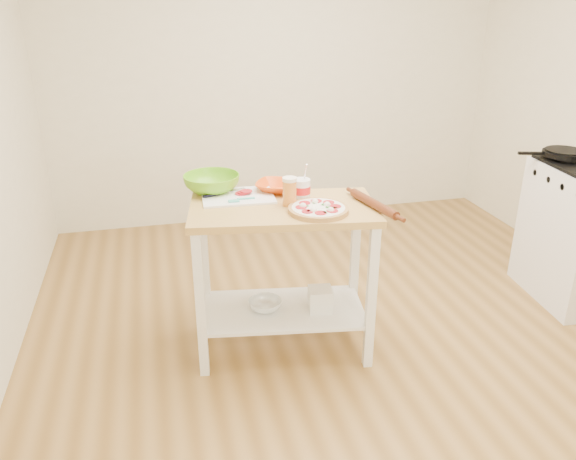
# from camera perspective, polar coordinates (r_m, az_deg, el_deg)

# --- Properties ---
(room_shell) EXTENTS (4.04, 4.54, 2.74)m
(room_shell) POSITION_cam_1_polar(r_m,az_deg,el_deg) (2.97, 8.72, 10.73)
(room_shell) COLOR olive
(room_shell) RESTS_ON ground
(prep_island) EXTENTS (1.08, 0.70, 0.90)m
(prep_island) POSITION_cam_1_polar(r_m,az_deg,el_deg) (3.14, -0.48, -1.98)
(prep_island) COLOR tan
(prep_island) RESTS_ON ground
(skillet) EXTENTS (0.44, 0.28, 0.03)m
(skillet) POSITION_cam_1_polar(r_m,az_deg,el_deg) (4.22, 26.19, 6.98)
(skillet) COLOR black
(skillet) RESTS_ON gas_stove
(pizza) EXTENTS (0.32, 0.32, 0.05)m
(pizza) POSITION_cam_1_polar(r_m,az_deg,el_deg) (2.95, 3.09, 2.15)
(pizza) COLOR tan
(pizza) RESTS_ON prep_island
(cutting_board) EXTENTS (0.42, 0.32, 0.04)m
(cutting_board) POSITION_cam_1_polar(r_m,az_deg,el_deg) (3.19, -5.16, 3.48)
(cutting_board) COLOR white
(cutting_board) RESTS_ON prep_island
(spatula) EXTENTS (0.15, 0.05, 0.01)m
(spatula) POSITION_cam_1_polar(r_m,az_deg,el_deg) (3.10, -4.87, 3.09)
(spatula) COLOR #49BAA8
(spatula) RESTS_ON cutting_board
(knife) EXTENTS (0.26, 0.12, 0.01)m
(knife) POSITION_cam_1_polar(r_m,az_deg,el_deg) (3.20, -7.07, 3.68)
(knife) COLOR silver
(knife) RESTS_ON cutting_board
(orange_bowl) EXTENTS (0.31, 0.31, 0.06)m
(orange_bowl) POSITION_cam_1_polar(r_m,az_deg,el_deg) (3.26, -1.21, 4.43)
(orange_bowl) COLOR #E04D0F
(orange_bowl) RESTS_ON prep_island
(green_bowl) EXTENTS (0.35, 0.35, 0.10)m
(green_bowl) POSITION_cam_1_polar(r_m,az_deg,el_deg) (3.28, -7.75, 4.73)
(green_bowl) COLOR #62B016
(green_bowl) RESTS_ON prep_island
(beer_pint) EXTENTS (0.08, 0.08, 0.16)m
(beer_pint) POSITION_cam_1_polar(r_m,az_deg,el_deg) (3.03, 0.16, 3.95)
(beer_pint) COLOR orange
(beer_pint) RESTS_ON prep_island
(yogurt_tub) EXTENTS (0.10, 0.10, 0.21)m
(yogurt_tub) POSITION_cam_1_polar(r_m,az_deg,el_deg) (3.12, 1.39, 4.15)
(yogurt_tub) COLOR white
(yogurt_tub) RESTS_ON prep_island
(rolling_pin) EXTENTS (0.13, 0.41, 0.05)m
(rolling_pin) POSITION_cam_1_polar(r_m,az_deg,el_deg) (3.03, 8.72, 2.62)
(rolling_pin) COLOR #5D2B15
(rolling_pin) RESTS_ON prep_island
(shelf_glass_bowl) EXTENTS (0.22, 0.22, 0.06)m
(shelf_glass_bowl) POSITION_cam_1_polar(r_m,az_deg,el_deg) (3.29, -2.35, -7.62)
(shelf_glass_bowl) COLOR silver
(shelf_glass_bowl) RESTS_ON prep_island
(shelf_bin) EXTENTS (0.15, 0.15, 0.13)m
(shelf_bin) POSITION_cam_1_polar(r_m,az_deg,el_deg) (3.28, 3.30, -7.02)
(shelf_bin) COLOR white
(shelf_bin) RESTS_ON prep_island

